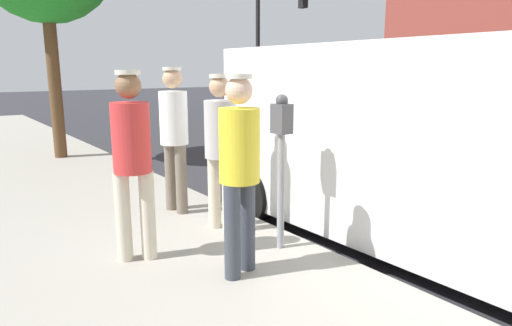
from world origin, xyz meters
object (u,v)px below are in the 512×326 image
Objects in this scene: parking_meter_near at (281,146)px; pedestrian_in_white at (174,130)px; pedestrian_in_yellow at (239,163)px; parked_van at (454,145)px; pedestrian_in_gray at (220,143)px; traffic_light_corner at (276,26)px; pedestrian_in_red at (132,154)px.

parking_meter_near is 0.86× the size of pedestrian_in_white.
pedestrian_in_white is at bearing -80.10° from parking_meter_near.
pedestrian_in_yellow is 2.24m from parked_van.
pedestrian_in_gray is at bearing -113.83° from pedestrian_in_yellow.
pedestrian_in_white is 12.62m from traffic_light_corner.
parking_meter_near is 13.68m from traffic_light_corner.
traffic_light_corner reaches higher than pedestrian_in_white.
parking_meter_near is at bearing -159.61° from pedestrian_in_yellow.
pedestrian_in_yellow is at bearing 126.49° from pedestrian_in_red.
traffic_light_corner reaches higher than pedestrian_in_red.
parked_van is (-1.79, 2.56, -0.02)m from pedestrian_in_white.
traffic_light_corner is (-8.55, -9.77, 2.39)m from pedestrian_in_gray.
traffic_light_corner is at bearing -133.91° from pedestrian_in_red.
traffic_light_corner is (-6.87, -11.44, 2.36)m from parked_van.
pedestrian_in_yellow is (0.65, 0.24, -0.05)m from parking_meter_near.
traffic_light_corner is at bearing -128.36° from parking_meter_near.
parking_meter_near is 1.74m from parked_van.
pedestrian_in_yellow is 0.33× the size of traffic_light_corner.
pedestrian_in_red is at bearing -24.81° from parking_meter_near.
pedestrian_in_red is 1.02× the size of pedestrian_in_yellow.
pedestrian_in_yellow reaches higher than parking_meter_near.
pedestrian_in_white reaches higher than pedestrian_in_gray.
parked_van is (-2.15, 0.63, 0.02)m from pedestrian_in_yellow.
parking_meter_near is 0.29× the size of parked_van.
traffic_light_corner is at bearing -131.19° from pedestrian_in_gray.
traffic_light_corner is (-9.01, -10.81, 2.38)m from pedestrian_in_yellow.
parking_meter_near is 0.82m from pedestrian_in_gray.
pedestrian_in_white is (-0.96, -1.11, 0.02)m from pedestrian_in_red.
parked_van is 13.55m from traffic_light_corner.
traffic_light_corner reaches higher than pedestrian_in_yellow.
pedestrian_in_white is at bearing -130.82° from pedestrian_in_red.
pedestrian_in_red is (1.25, -0.58, -0.03)m from parking_meter_near.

